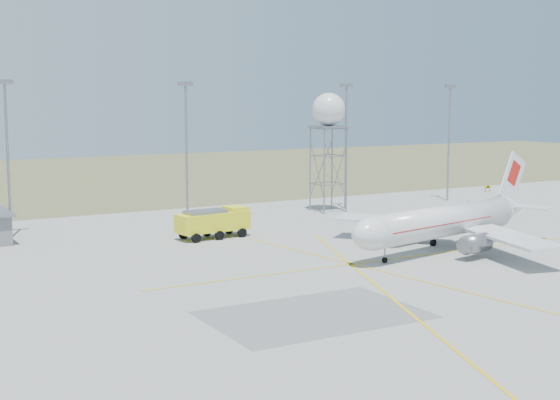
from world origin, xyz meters
TOP-DOWN VIEW (x-y plane):
  - grass_strip at (0.00, 140.00)m, footprint 400.00×120.00m
  - mast_a at (-35.00, 66.00)m, footprint 2.20×0.50m
  - mast_b at (-10.00, 66.00)m, footprint 2.20×0.50m
  - mast_c at (18.00, 66.00)m, footprint 2.20×0.50m
  - mast_d at (40.00, 66.00)m, footprint 2.20×0.50m
  - taxi_sign_near at (55.60, 72.00)m, footprint 1.60×0.17m
  - taxi_sign_far at (62.60, 72.00)m, footprint 1.60×0.17m
  - airliner_main at (8.43, 31.03)m, footprint 32.86×31.43m
  - radar_tower at (14.00, 65.07)m, footprint 5.24×5.24m
  - fire_truck at (-11.94, 52.32)m, footprint 9.97×4.68m

SIDE VIEW (x-z plane):
  - grass_strip at x=0.00m, z-range 0.00..0.03m
  - taxi_sign_near at x=55.60m, z-range 0.29..1.49m
  - taxi_sign_far at x=62.60m, z-range 0.29..1.49m
  - fire_truck at x=-11.94m, z-range -0.08..3.80m
  - airliner_main at x=8.43m, z-range -2.18..9.07m
  - radar_tower at x=14.00m, z-range 1.16..20.14m
  - mast_a at x=-35.00m, z-range 1.82..22.32m
  - mast_b at x=-10.00m, z-range 1.82..22.32m
  - mast_c at x=18.00m, z-range 1.82..22.32m
  - mast_d at x=40.00m, z-range 1.82..22.32m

